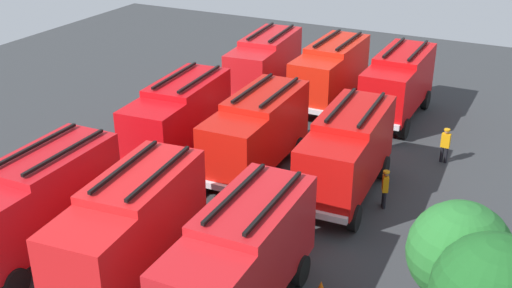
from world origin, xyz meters
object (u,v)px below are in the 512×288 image
object	(u,v)px
fire_truck_1	(178,115)
fire_truck_8	(240,257)
fire_truck_2	(37,200)
fire_truck_3	(330,71)
fire_truck_4	(256,130)
tree_0	(459,253)
traffic_cone_1	(277,121)
fire_truck_5	(130,225)
traffic_cone_0	(217,162)
fire_truck_6	(398,82)
fire_truck_0	(265,63)
firefighter_0	(385,187)
firefighter_1	(445,144)
fire_truck_7	(347,151)

from	to	relation	value
fire_truck_1	fire_truck_8	bearing A→B (deg)	38.10
fire_truck_1	fire_truck_2	xyz separation A→B (m)	(9.36, -0.12, 0.00)
fire_truck_3	fire_truck_1	bearing A→B (deg)	-22.35
fire_truck_4	tree_0	bearing A→B (deg)	52.65
traffic_cone_1	fire_truck_5	bearing A→B (deg)	4.84
traffic_cone_0	tree_0	bearing A→B (deg)	59.85
fire_truck_6	tree_0	distance (m)	18.50
fire_truck_0	traffic_cone_1	bearing A→B (deg)	29.34
fire_truck_4	fire_truck_6	bearing A→B (deg)	156.11
fire_truck_0	firefighter_0	size ratio (longest dim) A/B	4.25
tree_0	fire_truck_2	bearing A→B (deg)	-82.95
fire_truck_0	traffic_cone_1	xyz separation A→B (m)	(4.16, 2.81, -1.82)
fire_truck_0	fire_truck_5	distance (m)	19.39
fire_truck_0	firefighter_0	world-z (taller)	fire_truck_0
fire_truck_0	fire_truck_5	world-z (taller)	same
fire_truck_8	firefighter_1	distance (m)	14.88
fire_truck_1	traffic_cone_1	world-z (taller)	fire_truck_1
fire_truck_5	fire_truck_3	bearing A→B (deg)	174.14
traffic_cone_0	fire_truck_5	bearing A→B (deg)	10.76
fire_truck_4	fire_truck_6	distance (m)	10.55
fire_truck_6	fire_truck_8	size ratio (longest dim) A/B	0.99
fire_truck_1	firefighter_0	size ratio (longest dim) A/B	4.24
fire_truck_4	traffic_cone_0	distance (m)	2.70
fire_truck_8	firefighter_1	xyz separation A→B (m)	(-14.38, 3.66, -1.16)
fire_truck_2	firefighter_1	bearing A→B (deg)	138.90
fire_truck_5	firefighter_1	distance (m)	16.48
fire_truck_0	fire_truck_4	world-z (taller)	same
fire_truck_5	tree_0	bearing A→B (deg)	93.66
fire_truck_0	firefighter_0	xyz separation A→B (m)	(10.19, 10.65, -1.18)
fire_truck_5	firefighter_0	xyz separation A→B (m)	(-8.77, 6.60, -1.18)
fire_truck_6	fire_truck_5	bearing A→B (deg)	-12.42
fire_truck_6	firefighter_0	size ratio (longest dim) A/B	4.16
fire_truck_0	fire_truck_1	size ratio (longest dim) A/B	1.00
fire_truck_6	fire_truck_8	distance (m)	19.03
tree_0	fire_truck_6	bearing A→B (deg)	-159.85
fire_truck_8	traffic_cone_1	distance (m)	15.92
fire_truck_0	fire_truck_7	world-z (taller)	same
fire_truck_0	fire_truck_8	bearing A→B (deg)	19.20
fire_truck_3	fire_truck_4	bearing A→B (deg)	0.88
fire_truck_7	firefighter_1	size ratio (longest dim) A/B	4.13
fire_truck_0	fire_truck_7	xyz separation A→B (m)	(9.88, 8.78, 0.00)
fire_truck_3	fire_truck_8	world-z (taller)	same
fire_truck_0	traffic_cone_0	bearing A→B (deg)	8.58
fire_truck_4	firefighter_1	size ratio (longest dim) A/B	4.10
fire_truck_8	fire_truck_2	bearing A→B (deg)	-90.44
fire_truck_2	fire_truck_3	xyz separation A→B (m)	(-19.33, 4.32, 0.00)
fire_truck_8	firefighter_1	bearing A→B (deg)	164.38
fire_truck_4	fire_truck_5	bearing A→B (deg)	-2.69
tree_0	fire_truck_4	bearing A→B (deg)	-126.09
fire_truck_5	traffic_cone_1	xyz separation A→B (m)	(-14.80, -1.25, -1.82)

